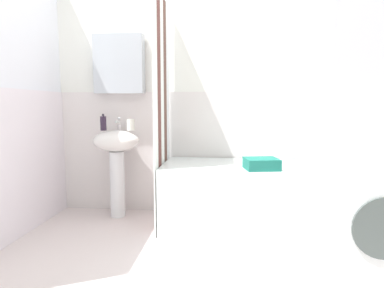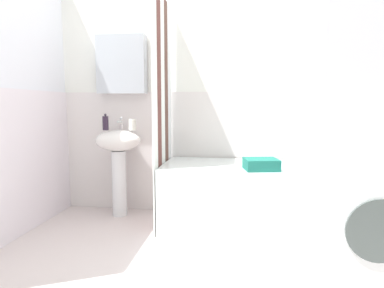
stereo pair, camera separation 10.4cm
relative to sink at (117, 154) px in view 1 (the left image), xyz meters
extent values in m
cube|color=silver|center=(0.91, -1.03, -0.63)|extent=(4.80, 5.60, 0.04)
cube|color=white|center=(0.91, 0.24, 0.59)|extent=(3.60, 0.05, 2.40)
cube|color=silver|center=(0.91, 0.21, -0.01)|extent=(3.60, 0.02, 1.20)
cube|color=silver|center=(0.00, 0.15, 0.85)|extent=(0.48, 0.12, 0.56)
cube|color=white|center=(-0.63, -0.69, -0.01)|extent=(0.02, 1.81, 1.20)
cylinder|color=white|center=(0.00, 0.00, -0.29)|extent=(0.14, 0.14, 0.63)
ellipsoid|color=white|center=(0.00, 0.00, 0.12)|extent=(0.44, 0.34, 0.20)
cylinder|color=silver|center=(0.00, 0.10, 0.25)|extent=(0.03, 0.03, 0.05)
cylinder|color=silver|center=(0.00, 0.05, 0.30)|extent=(0.02, 0.10, 0.02)
sphere|color=silver|center=(0.00, 0.10, 0.33)|extent=(0.03, 0.03, 0.03)
cylinder|color=#2F2236|center=(-0.12, -0.01, 0.29)|extent=(0.06, 0.06, 0.13)
sphere|color=#26202E|center=(-0.12, -0.01, 0.37)|extent=(0.02, 0.02, 0.02)
cylinder|color=white|center=(0.14, 0.02, 0.28)|extent=(0.07, 0.07, 0.11)
cube|color=white|center=(1.29, -0.15, -0.33)|extent=(1.61, 0.68, 0.56)
cube|color=white|center=(0.47, -0.42, 0.39)|extent=(0.01, 0.14, 2.00)
cube|color=brown|center=(0.47, -0.29, 0.39)|extent=(0.01, 0.14, 2.00)
cube|color=white|center=(0.47, -0.15, 0.39)|extent=(0.01, 0.14, 2.00)
cube|color=brown|center=(0.47, -0.01, 0.39)|extent=(0.01, 0.14, 2.00)
cube|color=white|center=(0.47, 0.12, 0.39)|extent=(0.01, 0.14, 2.00)
cylinder|color=white|center=(2.00, 0.11, 0.01)|extent=(0.06, 0.06, 0.13)
cylinder|color=#272324|center=(2.00, 0.11, 0.09)|extent=(0.04, 0.04, 0.02)
cylinder|color=#303129|center=(1.90, 0.12, 0.05)|extent=(0.06, 0.06, 0.20)
cylinder|color=#2B2C27|center=(1.90, 0.12, 0.16)|extent=(0.04, 0.04, 0.02)
cylinder|color=#258159|center=(1.81, 0.13, 0.04)|extent=(0.07, 0.07, 0.19)
cylinder|color=#1F262C|center=(1.81, 0.13, 0.15)|extent=(0.05, 0.05, 0.02)
cube|color=#1C6C5E|center=(1.32, -0.36, -0.01)|extent=(0.30, 0.26, 0.09)
cube|color=white|center=(1.81, -1.05, -0.19)|extent=(0.58, 0.60, 0.85)
cube|color=white|center=(1.81, -1.05, 0.66)|extent=(0.58, 0.60, 0.85)
camera|label=1|loc=(1.02, -2.98, 0.46)|focal=30.56mm
camera|label=2|loc=(1.13, -2.97, 0.46)|focal=30.56mm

